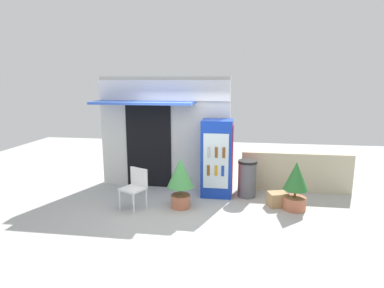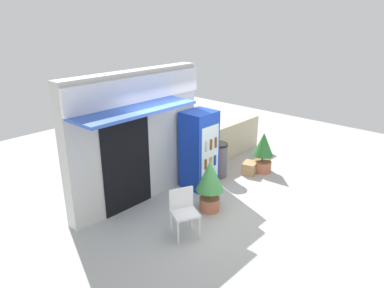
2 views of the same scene
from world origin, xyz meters
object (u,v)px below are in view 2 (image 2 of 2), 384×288
drink_cooler (199,150)px  potted_plant_near_shop (210,181)px  plastic_chair (183,208)px  potted_plant_curbside (263,150)px  trash_bin (218,160)px  cardboard_box (250,168)px

drink_cooler → potted_plant_near_shop: (-0.73, -0.92, -0.25)m
plastic_chair → potted_plant_curbside: bearing=6.8°
plastic_chair → trash_bin: size_ratio=0.99×
potted_plant_near_shop → potted_plant_curbside: size_ratio=1.05×
potted_plant_near_shop → plastic_chair: bearing=-170.4°
drink_cooler → cardboard_box: (1.39, -0.52, -0.77)m
potted_plant_near_shop → potted_plant_curbside: (2.46, 0.24, -0.08)m
plastic_chair → potted_plant_curbside: 3.45m
plastic_chair → cardboard_box: bearing=10.4°
plastic_chair → trash_bin: bearing=24.0°
plastic_chair → trash_bin: 2.65m
drink_cooler → potted_plant_curbside: 1.89m
potted_plant_near_shop → potted_plant_curbside: 2.47m
trash_bin → drink_cooler: bearing=178.9°
drink_cooler → potted_plant_near_shop: bearing=-128.2°
drink_cooler → cardboard_box: size_ratio=4.57×
plastic_chair → cardboard_box: size_ratio=2.17×
cardboard_box → potted_plant_curbside: bearing=-25.2°
potted_plant_near_shop → cardboard_box: size_ratio=2.77×
cardboard_box → trash_bin: bearing=142.9°
plastic_chair → potted_plant_near_shop: (0.97, 0.16, 0.15)m
plastic_chair → drink_cooler: bearing=32.7°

